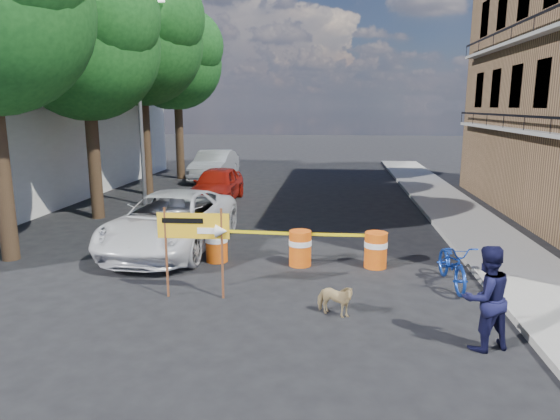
% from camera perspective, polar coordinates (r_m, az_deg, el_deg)
% --- Properties ---
extents(ground, '(120.00, 120.00, 0.00)m').
position_cam_1_polar(ground, '(10.70, -3.01, -10.00)').
color(ground, black).
rests_on(ground, ground).
extents(sidewalk_east, '(2.40, 40.00, 0.15)m').
position_cam_1_polar(sidewalk_east, '(16.91, 21.71, -2.36)').
color(sidewalk_east, gray).
rests_on(sidewalk_east, ground).
extents(tree_mid_a, '(5.25, 5.00, 8.68)m').
position_cam_1_polar(tree_mid_a, '(18.87, -21.18, 17.25)').
color(tree_mid_a, '#332316').
rests_on(tree_mid_a, ground).
extents(tree_mid_b, '(5.67, 5.40, 9.62)m').
position_cam_1_polar(tree_mid_b, '(23.50, -15.51, 18.12)').
color(tree_mid_b, '#332316').
rests_on(tree_mid_b, ground).
extents(tree_far, '(5.04, 4.80, 8.84)m').
position_cam_1_polar(tree_far, '(28.16, -11.63, 16.16)').
color(tree_far, '#332316').
rests_on(tree_far, ground).
extents(streetlamp, '(1.25, 0.18, 8.00)m').
position_cam_1_polar(streetlamp, '(20.72, -15.62, 12.52)').
color(streetlamp, gray).
rests_on(streetlamp, ground).
extents(barrel_far_left, '(0.58, 0.58, 0.90)m').
position_cam_1_polar(barrel_far_left, '(13.57, -15.23, -3.56)').
color(barrel_far_left, orange).
rests_on(barrel_far_left, ground).
extents(barrel_mid_left, '(0.58, 0.58, 0.90)m').
position_cam_1_polar(barrel_mid_left, '(13.04, -7.26, -3.85)').
color(barrel_mid_left, orange).
rests_on(barrel_mid_left, ground).
extents(barrel_mid_right, '(0.58, 0.58, 0.90)m').
position_cam_1_polar(barrel_mid_right, '(12.62, 2.32, -4.29)').
color(barrel_mid_right, orange).
rests_on(barrel_mid_right, ground).
extents(barrel_far_right, '(0.58, 0.58, 0.90)m').
position_cam_1_polar(barrel_far_right, '(12.69, 10.88, -4.42)').
color(barrel_far_right, orange).
rests_on(barrel_far_right, ground).
extents(detour_sign, '(1.50, 0.29, 1.93)m').
position_cam_1_polar(detour_sign, '(10.38, -8.80, -2.57)').
color(detour_sign, '#592D19').
rests_on(detour_sign, ground).
extents(pedestrian, '(1.06, 0.95, 1.78)m').
position_cam_1_polar(pedestrian, '(8.95, 22.45, -9.27)').
color(pedestrian, black).
rests_on(pedestrian, ground).
extents(bicycle, '(0.75, 1.08, 1.97)m').
position_cam_1_polar(bicycle, '(11.72, 19.27, -3.63)').
color(bicycle, '#12349A').
rests_on(bicycle, ground).
extents(dog, '(0.87, 0.65, 0.67)m').
position_cam_1_polar(dog, '(9.76, 6.25, -10.15)').
color(dog, tan).
rests_on(dog, ground).
extents(suv_white, '(2.92, 5.79, 1.57)m').
position_cam_1_polar(suv_white, '(14.40, -12.32, -1.24)').
color(suv_white, silver).
rests_on(suv_white, ground).
extents(sedan_red, '(1.73, 4.29, 1.46)m').
position_cam_1_polar(sedan_red, '(21.08, -7.20, 2.88)').
color(sedan_red, '#A2180D').
rests_on(sedan_red, ground).
extents(sedan_silver, '(1.80, 4.96, 1.62)m').
position_cam_1_polar(sedan_silver, '(27.33, -7.48, 5.09)').
color(sedan_silver, '#BABDC2').
rests_on(sedan_silver, ground).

